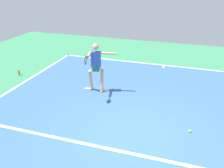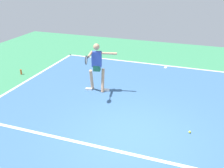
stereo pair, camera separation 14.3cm
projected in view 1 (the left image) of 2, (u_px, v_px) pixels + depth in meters
ground_plane at (133, 137)px, 6.85m from camera, size 20.46×20.46×0.00m
court_surface at (133, 137)px, 6.85m from camera, size 10.14×12.01×0.00m
court_line_baseline_near at (164, 65)px, 12.02m from camera, size 10.14×0.10×0.01m
court_line_service at (126, 152)px, 6.25m from camera, size 7.61×0.10×0.01m
court_line_centre_mark at (164, 67)px, 11.84m from camera, size 0.10×0.30×0.01m
tennis_player at (96, 65)px, 9.04m from camera, size 1.16×1.29×1.79m
tennis_ball_far_corner at (190, 131)px, 7.03m from camera, size 0.07×0.07×0.07m
water_bottle at (19, 73)px, 10.85m from camera, size 0.07×0.07×0.22m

